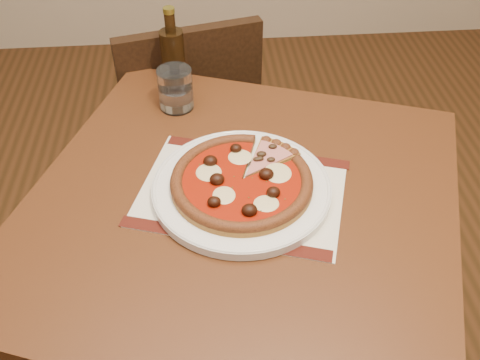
% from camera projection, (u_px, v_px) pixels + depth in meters
% --- Properties ---
extents(table, '(1.03, 1.03, 0.75)m').
position_uv_depth(table, '(241.00, 234.00, 1.08)').
color(table, '#592F15').
rests_on(table, ground).
extents(chair_far, '(0.48, 0.48, 0.83)m').
position_uv_depth(chair_far, '(188.00, 122.00, 1.66)').
color(chair_far, black).
rests_on(chair_far, ground).
extents(placemat, '(0.45, 0.38, 0.00)m').
position_uv_depth(placemat, '(242.00, 192.00, 1.03)').
color(placemat, silver).
rests_on(placemat, table).
extents(plate, '(0.34, 0.34, 0.02)m').
position_uv_depth(plate, '(242.00, 188.00, 1.02)').
color(plate, white).
rests_on(plate, placemat).
extents(pizza, '(0.27, 0.27, 0.04)m').
position_uv_depth(pizza, '(242.00, 181.00, 1.01)').
color(pizza, '#AC7129').
rests_on(pizza, plate).
extents(ham_slice, '(0.12, 0.12, 0.02)m').
position_uv_depth(ham_slice, '(271.00, 156.00, 1.07)').
color(ham_slice, '#AC7129').
rests_on(ham_slice, plate).
extents(water_glass, '(0.08, 0.08, 0.10)m').
position_uv_depth(water_glass, '(176.00, 89.00, 1.21)').
color(water_glass, white).
rests_on(water_glass, table).
extents(bottle, '(0.06, 0.06, 0.19)m').
position_uv_depth(bottle, '(173.00, 54.00, 1.27)').
color(bottle, '#35210D').
rests_on(bottle, table).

